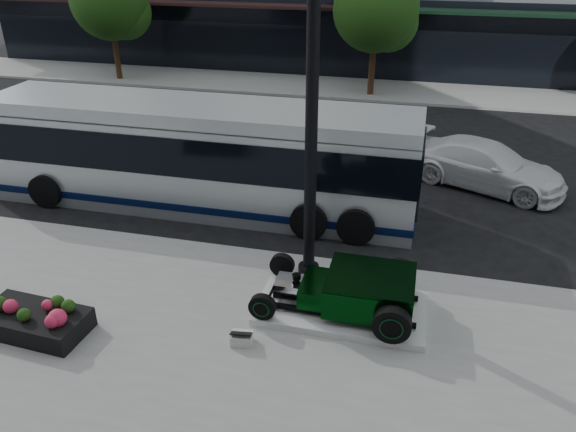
% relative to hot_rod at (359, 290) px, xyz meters
% --- Properties ---
extents(ground, '(120.00, 120.00, 0.00)m').
position_rel_hot_rod_xyz_m(ground, '(-2.64, 3.97, -0.70)').
color(ground, black).
rests_on(ground, ground).
extents(sidewalk_far, '(70.00, 4.00, 0.12)m').
position_rel_hot_rod_xyz_m(sidewalk_far, '(-2.64, 17.97, -0.64)').
color(sidewalk_far, gray).
rests_on(sidewalk_far, ground).
extents(street_trees, '(29.80, 3.80, 5.70)m').
position_rel_hot_rod_xyz_m(street_trees, '(-1.50, 17.05, 3.07)').
color(street_trees, black).
rests_on(street_trees, sidewalk_far).
extents(display_plinth, '(3.40, 1.80, 0.15)m').
position_rel_hot_rod_xyz_m(display_plinth, '(-0.33, 0.00, -0.50)').
color(display_plinth, silver).
rests_on(display_plinth, sidewalk_near).
extents(hot_rod, '(3.22, 2.00, 0.81)m').
position_rel_hot_rod_xyz_m(hot_rod, '(0.00, 0.00, 0.00)').
color(hot_rod, black).
rests_on(hot_rod, display_plinth).
extents(info_plaque, '(0.43, 0.35, 0.31)m').
position_rel_hot_rod_xyz_m(info_plaque, '(-2.01, -1.42, -0.45)').
color(info_plaque, silver).
rests_on(info_plaque, sidewalk_near).
extents(lamppost, '(0.47, 0.47, 8.49)m').
position_rel_hot_rod_xyz_m(lamppost, '(-1.28, 1.24, 3.35)').
color(lamppost, black).
rests_on(lamppost, sidewalk_near).
extents(flower_planter, '(2.15, 1.18, 0.68)m').
position_rel_hot_rod_xyz_m(flower_planter, '(-6.03, -2.02, -0.33)').
color(flower_planter, black).
rests_on(flower_planter, sidewalk_near).
extents(transit_bus, '(12.12, 2.88, 2.92)m').
position_rel_hot_rod_xyz_m(transit_bus, '(-5.05, 4.35, 0.79)').
color(transit_bus, silver).
rests_on(transit_bus, ground).
extents(white_sedan, '(5.11, 3.61, 1.37)m').
position_rel_hot_rod_xyz_m(white_sedan, '(2.88, 7.52, -0.01)').
color(white_sedan, white).
rests_on(white_sedan, ground).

